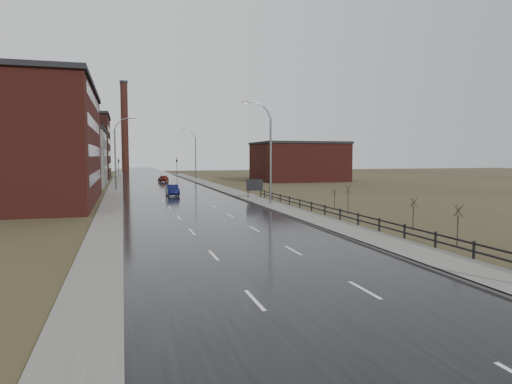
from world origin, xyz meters
TOP-DOWN VIEW (x-y plane):
  - ground at (0.00, 0.00)m, footprint 320.00×320.00m
  - road at (0.00, 60.00)m, footprint 14.00×300.00m
  - sidewalk_right at (8.60, 35.00)m, footprint 3.20×180.00m
  - curb_right at (7.08, 35.00)m, footprint 0.16×180.00m
  - sidewalk_left at (-8.20, 60.00)m, footprint 2.40×260.00m
  - warehouse_mid at (-17.99, 78.00)m, footprint 16.32×20.40m
  - warehouse_far at (-22.99, 108.00)m, footprint 26.52×24.48m
  - building_right at (30.30, 82.00)m, footprint 18.36×16.32m
  - smokestack at (-6.00, 150.00)m, footprint 2.70×2.70m
  - streetlight_right_mid at (8.50, 36.00)m, footprint 3.36×0.28m
  - streetlight_left at (-7.70, 62.00)m, footprint 3.36×0.28m
  - streetlight_right_far at (8.50, 90.00)m, footprint 3.36×0.28m
  - guardrail at (10.30, 18.31)m, footprint 0.10×53.05m
  - shrub_c at (12.35, 10.63)m, footprint 0.60×0.63m
  - shrub_d at (13.43, 16.52)m, footprint 0.56×0.59m
  - shrub_e at (13.33, 26.43)m, footprint 0.64×0.68m
  - shrub_f at (13.87, 30.38)m, footprint 0.49×0.52m
  - billboard at (9.10, 43.46)m, footprint 2.18×0.17m
  - traffic_light_left at (-8.00, 120.00)m, footprint 0.58×2.73m
  - traffic_light_right at (8.00, 120.00)m, footprint 0.58×2.73m
  - car_near at (-0.47, 50.93)m, footprint 1.59×4.44m
  - car_far at (1.10, 83.85)m, footprint 2.09×4.41m

SIDE VIEW (x-z plane):
  - ground at x=0.00m, z-range 0.00..0.00m
  - road at x=0.00m, z-range 0.00..0.06m
  - sidewalk_left at x=-8.20m, z-range 0.00..0.12m
  - sidewalk_right at x=8.60m, z-range 0.00..0.18m
  - curb_right at x=7.08m, z-range 0.00..0.18m
  - guardrail at x=10.30m, z-range 0.16..1.26m
  - car_far at x=1.10m, z-range 0.00..1.45m
  - car_near at x=-0.47m, z-range 0.00..1.46m
  - shrub_f at x=13.87m, z-range 0.06..2.12m
  - shrub_d at x=13.43m, z-range 0.07..2.46m
  - shrub_c at x=12.35m, z-range 0.08..2.63m
  - shrub_e at x=13.33m, z-range 0.09..2.83m
  - billboard at x=9.10m, z-range 0.44..2.94m
  - building_right at x=30.30m, z-range 0.01..8.51m
  - traffic_light_left at x=-8.00m, z-range 1.95..7.25m
  - traffic_light_right at x=8.00m, z-range 1.95..7.25m
  - warehouse_mid at x=-17.99m, z-range 0.01..10.51m
  - streetlight_right_mid at x=8.50m, z-range 0.16..11.51m
  - streetlight_left at x=-7.70m, z-range 0.16..11.51m
  - streetlight_right_far at x=8.50m, z-range 0.16..11.51m
  - warehouse_far at x=-22.99m, z-range 0.01..15.51m
  - smokestack at x=-6.00m, z-range 0.15..30.85m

